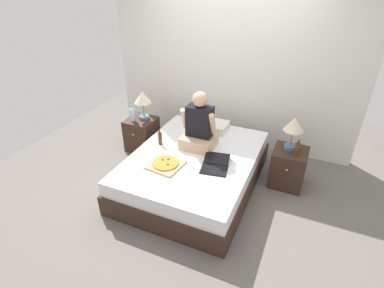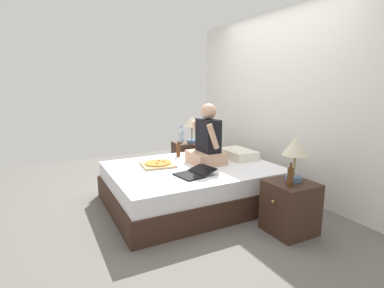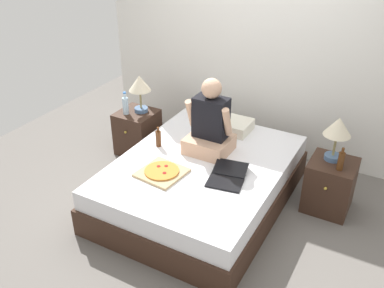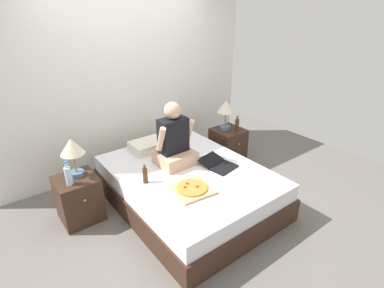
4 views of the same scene
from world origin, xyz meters
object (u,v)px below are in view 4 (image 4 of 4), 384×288
at_px(nightstand_left, 79,198).
at_px(nightstand_right, 228,145).
at_px(laptop, 219,165).
at_px(lamp_on_left_nightstand, 72,149).
at_px(water_bottle, 68,175).
at_px(beer_bottle_on_bed, 145,175).
at_px(beer_bottle, 237,125).
at_px(lamp_on_right_nightstand, 226,109).
at_px(person_seated, 174,142).
at_px(pizza_box, 192,189).
at_px(bed, 188,187).

bearing_deg(nightstand_left, nightstand_right, 0.00).
bearing_deg(nightstand_right, laptop, -139.54).
bearing_deg(lamp_on_left_nightstand, nightstand_left, -128.63).
bearing_deg(water_bottle, beer_bottle_on_bed, -28.38).
bearing_deg(beer_bottle, nightstand_right, 125.01).
height_order(nightstand_left, beer_bottle, beer_bottle).
bearing_deg(beer_bottle, lamp_on_right_nightstand, 123.69).
distance_m(nightstand_right, person_seated, 1.33).
bearing_deg(person_seated, nightstand_right, 13.59).
distance_m(water_bottle, person_seated, 1.23).
xyz_separation_m(person_seated, pizza_box, (-0.20, -0.61, -0.27)).
xyz_separation_m(beer_bottle, laptop, (-0.88, -0.59, -0.13)).
bearing_deg(pizza_box, bed, 58.52).
xyz_separation_m(water_bottle, lamp_on_right_nightstand, (2.37, 0.14, 0.22)).
bearing_deg(person_seated, beer_bottle, 8.49).
height_order(bed, pizza_box, pizza_box).
bearing_deg(beer_bottle, beer_bottle_on_bed, -168.32).
height_order(bed, laptop, laptop).
xyz_separation_m(bed, pizza_box, (-0.23, -0.37, 0.26)).
relative_size(laptop, pizza_box, 1.05).
height_order(nightstand_left, beer_bottle_on_bed, beer_bottle_on_bed).
bearing_deg(person_seated, laptop, -46.54).
xyz_separation_m(lamp_on_left_nightstand, nightstand_right, (2.28, -0.05, -0.59)).
bearing_deg(person_seated, beer_bottle_on_bed, -160.76).
relative_size(water_bottle, nightstand_right, 0.52).
relative_size(nightstand_left, beer_bottle_on_bed, 2.42).
bearing_deg(bed, lamp_on_left_nightstand, 152.90).
bearing_deg(beer_bottle, water_bottle, 179.77).
bearing_deg(water_bottle, person_seated, -9.36).
height_order(water_bottle, lamp_on_right_nightstand, lamp_on_right_nightstand).
height_order(nightstand_left, laptop, laptop).
relative_size(nightstand_left, water_bottle, 1.93).
bearing_deg(nightstand_right, nightstand_left, 180.00).
distance_m(nightstand_left, lamp_on_right_nightstand, 2.37).
xyz_separation_m(nightstand_left, laptop, (1.51, -0.69, 0.23)).
bearing_deg(pizza_box, beer_bottle_on_bed, 126.02).
relative_size(nightstand_left, laptop, 1.15).
xyz_separation_m(laptop, pizza_box, (-0.58, -0.21, -0.00)).
bearing_deg(laptop, lamp_on_left_nightstand, 153.19).
bearing_deg(bed, lamp_on_right_nightstand, 26.90).
xyz_separation_m(water_bottle, beer_bottle, (2.47, -0.01, -0.02)).
distance_m(nightstand_left, beer_bottle, 2.42).
bearing_deg(beer_bottle_on_bed, bed, -5.99).
relative_size(lamp_on_left_nightstand, laptop, 0.97).
bearing_deg(bed, nightstand_left, 155.72).
distance_m(nightstand_left, nightstand_right, 2.32).
bearing_deg(nightstand_left, pizza_box, -43.97).
bearing_deg(person_seated, nightstand_left, 165.62).
xyz_separation_m(lamp_on_right_nightstand, pizza_box, (-1.36, -0.95, -0.36)).
distance_m(bed, laptop, 0.47).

